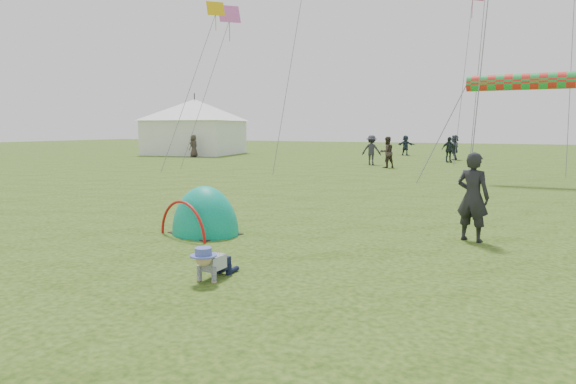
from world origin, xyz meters
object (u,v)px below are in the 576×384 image
at_px(standing_adult, 473,197).
at_px(event_marquee, 195,125).
at_px(popup_tent, 205,234).
at_px(crawling_toddler, 211,262).

relative_size(standing_adult, event_marquee, 0.25).
bearing_deg(event_marquee, popup_tent, -63.92).
xyz_separation_m(crawling_toddler, standing_adult, (3.05, 4.36, 0.60)).
height_order(crawling_toddler, event_marquee, event_marquee).
bearing_deg(event_marquee, crawling_toddler, -63.90).
height_order(popup_tent, standing_adult, standing_adult).
xyz_separation_m(crawling_toddler, event_marquee, (-21.73, 28.97, 2.16)).
xyz_separation_m(popup_tent, standing_adult, (5.04, 1.73, 0.87)).
bearing_deg(popup_tent, standing_adult, 36.48).
height_order(standing_adult, event_marquee, event_marquee).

